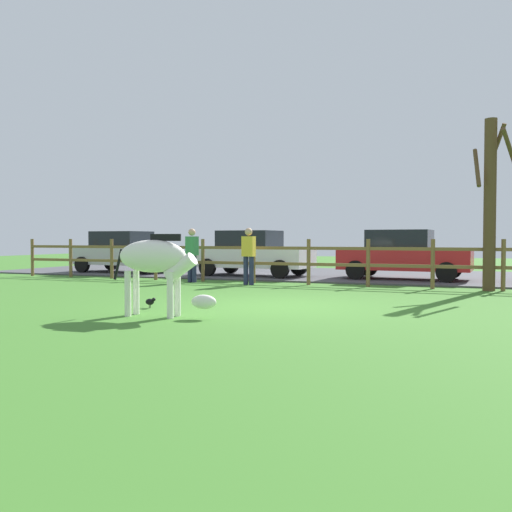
{
  "coord_description": "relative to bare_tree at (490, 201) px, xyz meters",
  "views": [
    {
      "loc": [
        3.56,
        -10.07,
        1.33
      ],
      "look_at": [
        -0.88,
        1.17,
        0.94
      ],
      "focal_mm": 38.08,
      "sensor_mm": 36.0,
      "label": 1
    }
  ],
  "objects": [
    {
      "name": "ground_plane",
      "position": [
        -4.02,
        -4.94,
        -2.29
      ],
      "size": [
        60.0,
        60.0,
        0.0
      ],
      "primitive_type": "plane",
      "color": "#3D7528"
    },
    {
      "name": "parking_asphalt",
      "position": [
        -4.02,
        4.36,
        -2.27
      ],
      "size": [
        28.0,
        7.4,
        0.05
      ],
      "primitive_type": "cube",
      "color": "#47474C",
      "rests_on": "ground_plane"
    },
    {
      "name": "parked_car_red",
      "position": [
        -2.43,
        2.66,
        -1.45
      ],
      "size": [
        4.1,
        2.08,
        1.56
      ],
      "color": "red",
      "rests_on": "parking_asphalt"
    },
    {
      "name": "crow_on_grass",
      "position": [
        -6.16,
        -6.13,
        -2.17
      ],
      "size": [
        0.21,
        0.1,
        0.2
      ],
      "color": "black",
      "rests_on": "ground_plane"
    },
    {
      "name": "parked_car_white",
      "position": [
        -7.47,
        2.4,
        -1.45
      ],
      "size": [
        4.11,
        2.1,
        1.56
      ],
      "color": "white",
      "rests_on": "parking_asphalt"
    },
    {
      "name": "visitor_left_of_tree",
      "position": [
        -8.35,
        -0.37,
        -1.39
      ],
      "size": [
        0.41,
        0.31,
        1.64
      ],
      "color": "#232847",
      "rests_on": "ground_plane"
    },
    {
      "name": "parked_car_silver",
      "position": [
        -12.79,
        2.44,
        -1.45
      ],
      "size": [
        4.06,
        2.0,
        1.56
      ],
      "color": "#B7BABF",
      "rests_on": "parking_asphalt"
    },
    {
      "name": "paddock_fence",
      "position": [
        -4.79,
        0.06,
        -1.55
      ],
      "size": [
        20.58,
        0.11,
        1.32
      ],
      "color": "brown",
      "rests_on": "ground_plane"
    },
    {
      "name": "zebra",
      "position": [
        -5.44,
        -7.04,
        -1.37
      ],
      "size": [
        1.94,
        0.57,
        1.41
      ],
      "color": "white",
      "rests_on": "ground_plane"
    },
    {
      "name": "visitor_right_of_tree",
      "position": [
        -6.4,
        -0.58,
        -1.39
      ],
      "size": [
        0.38,
        0.25,
        1.64
      ],
      "color": "#232847",
      "rests_on": "ground_plane"
    },
    {
      "name": "bare_tree",
      "position": [
        0.0,
        0.0,
        0.0
      ],
      "size": [
        1.07,
        1.02,
        4.37
      ],
      "color": "#513A23",
      "rests_on": "ground_plane"
    }
  ]
}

